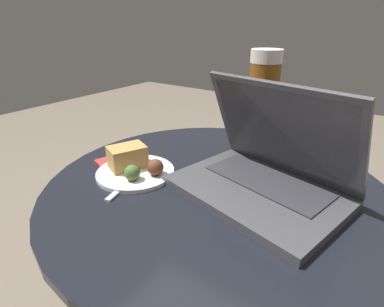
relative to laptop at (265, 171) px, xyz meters
The scene contains 6 objects.
table 0.23m from the laptop, 164.33° to the right, with size 0.71×0.71×0.57m.
napkin 0.30m from the laptop, 165.18° to the right, with size 0.21×0.17×0.00m.
laptop is the anchor object (origin of this frame).
beer_glass 0.23m from the laptop, 116.04° to the left, with size 0.08×0.08×0.25m.
snack_plate 0.28m from the laptop, 160.07° to the right, with size 0.17×0.17×0.06m.
fork 0.28m from the laptop, 155.79° to the right, with size 0.06×0.17×0.00m.
Camera 1 is at (0.28, -0.48, 0.88)m, focal length 28.00 mm.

